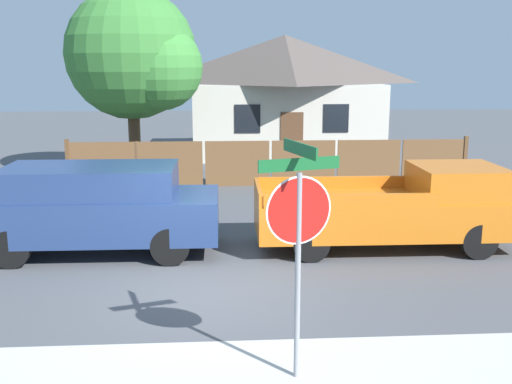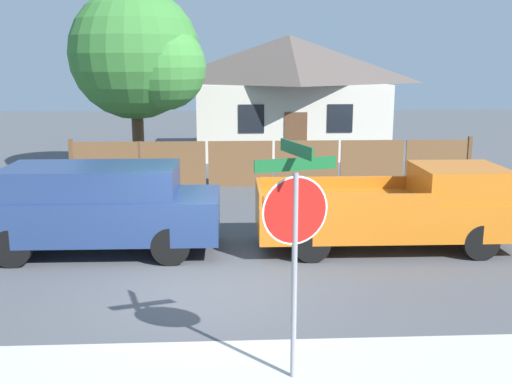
% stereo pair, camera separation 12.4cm
% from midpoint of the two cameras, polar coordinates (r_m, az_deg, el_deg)
% --- Properties ---
extents(ground_plane, '(80.00, 80.00, 0.00)m').
position_cam_midpoint_polar(ground_plane, '(10.65, -4.46, -9.26)').
color(ground_plane, '#4C4F54').
extents(wooden_fence, '(12.89, 0.12, 1.56)m').
position_cam_midpoint_polar(wooden_fence, '(19.21, 1.87, 2.75)').
color(wooden_fence, brown).
rests_on(wooden_fence, ground).
extents(house, '(8.36, 5.96, 5.05)m').
position_cam_midpoint_polar(house, '(26.26, 3.26, 9.43)').
color(house, beige).
rests_on(house, ground).
extents(oak_tree, '(4.52, 4.30, 6.33)m').
position_cam_midpoint_polar(oak_tree, '(20.53, -10.75, 12.52)').
color(oak_tree, brown).
rests_on(oak_tree, ground).
extents(red_suv, '(4.95, 1.97, 1.84)m').
position_cam_midpoint_polar(red_suv, '(12.75, -14.57, -1.28)').
color(red_suv, navy).
rests_on(red_suv, ground).
extents(orange_pickup, '(5.52, 1.98, 1.76)m').
position_cam_midpoint_polar(orange_pickup, '(13.06, 13.72, -1.56)').
color(orange_pickup, orange).
rests_on(orange_pickup, ground).
extents(stop_sign, '(1.00, 0.90, 2.98)m').
position_cam_midpoint_polar(stop_sign, '(7.18, 4.23, -2.90)').
color(stop_sign, gray).
rests_on(stop_sign, ground).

